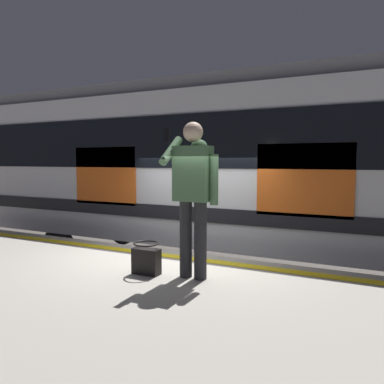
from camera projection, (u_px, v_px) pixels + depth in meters
The scene contains 8 objects.
ground_plane at pixel (180, 327), 5.39m from camera, with size 24.99×24.99×0.00m, color #4C4742.
platform at pixel (93, 349), 3.65m from camera, with size 15.26×3.76×1.14m, color #9E998E.
safety_line at pixel (169, 256), 5.02m from camera, with size 14.95×0.16×0.01m, color yellow.
track_rail_near at pixel (219, 288), 6.83m from camera, with size 19.83×0.08×0.16m, color slate.
track_rail_far at pixel (243, 268), 8.12m from camera, with size 19.83×0.08×0.16m, color slate.
train_carriage at pixel (223, 163), 7.37m from camera, with size 10.34×2.91×3.74m.
passenger at pixel (194, 187), 4.02m from camera, with size 0.57×0.55×1.73m.
handbag at pixel (146, 259), 4.22m from camera, with size 0.33×0.30×0.37m.
Camera 1 is at (-2.41, 4.61, 2.45)m, focal length 34.15 mm.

